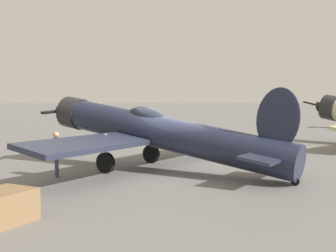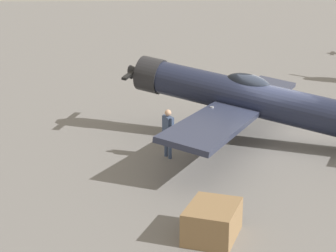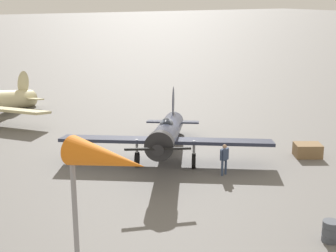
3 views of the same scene
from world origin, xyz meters
name	(u,v)px [view 1 (image 1 of 3)]	position (x,y,z in m)	size (l,w,h in m)	color
ground_plane	(168,172)	(0.00, 0.00, 0.00)	(400.00, 400.00, 0.00)	slate
airplane_foreground	(157,132)	(0.42, -0.30, 1.53)	(10.21, 10.48, 3.36)	#1E2338
ground_crew_mechanic	(56,150)	(4.13, 0.91, 1.01)	(0.34, 0.63, 1.66)	#384766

